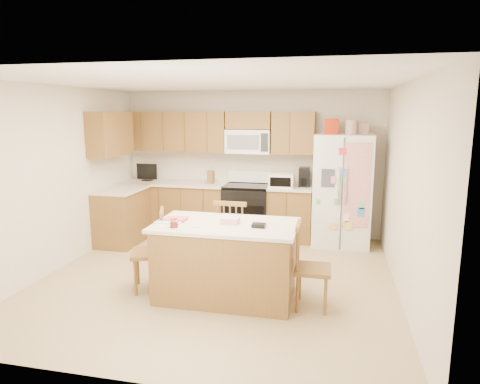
% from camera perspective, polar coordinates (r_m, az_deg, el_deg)
% --- Properties ---
extents(ground, '(4.50, 4.50, 0.00)m').
position_cam_1_polar(ground, '(5.72, -3.04, -11.44)').
color(ground, tan).
rests_on(ground, ground).
extents(room_shell, '(4.60, 4.60, 2.52)m').
position_cam_1_polar(room_shell, '(5.34, -3.19, 3.01)').
color(room_shell, beige).
rests_on(room_shell, ground).
extents(cabinetry, '(3.36, 1.56, 2.15)m').
position_cam_1_polar(cabinetry, '(7.41, -6.72, 1.01)').
color(cabinetry, brown).
rests_on(cabinetry, ground).
extents(stove, '(0.76, 0.65, 1.13)m').
position_cam_1_polar(stove, '(7.37, 0.96, -2.45)').
color(stove, black).
rests_on(stove, ground).
extents(refrigerator, '(0.90, 0.79, 2.04)m').
position_cam_1_polar(refrigerator, '(7.08, 13.42, 0.39)').
color(refrigerator, white).
rests_on(refrigerator, ground).
extents(island, '(1.63, 0.96, 0.98)m').
position_cam_1_polar(island, '(5.04, -1.88, -9.07)').
color(island, brown).
rests_on(island, ground).
extents(windsor_chair_left, '(0.54, 0.55, 1.00)m').
position_cam_1_polar(windsor_chair_left, '(5.36, -11.80, -7.85)').
color(windsor_chair_left, brown).
rests_on(windsor_chair_left, ground).
extents(windsor_chair_back, '(0.46, 0.43, 1.04)m').
position_cam_1_polar(windsor_chair_back, '(5.65, -0.93, -6.41)').
color(windsor_chair_back, brown).
rests_on(windsor_chair_back, ground).
extents(windsor_chair_right, '(0.40, 0.42, 0.96)m').
position_cam_1_polar(windsor_chair_right, '(4.84, 9.37, -10.00)').
color(windsor_chair_right, brown).
rests_on(windsor_chair_right, ground).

